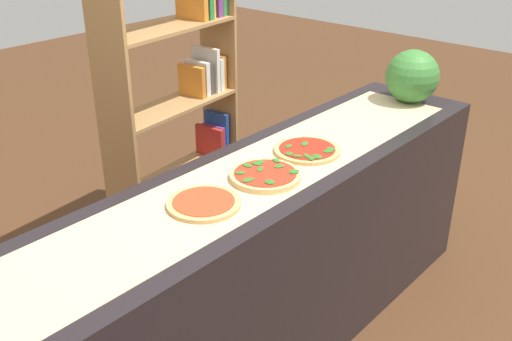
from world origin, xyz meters
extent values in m
cube|color=black|center=(0.00, 0.00, 0.45)|extent=(2.68, 0.57, 0.89)
cube|color=tan|center=(0.00, 0.00, 0.89)|extent=(2.34, 0.42, 0.00)
cylinder|color=tan|center=(-0.30, -0.02, 0.90)|extent=(0.26, 0.26, 0.02)
cylinder|color=red|center=(-0.30, -0.02, 0.91)|extent=(0.22, 0.22, 0.00)
cylinder|color=#DBB26B|center=(0.00, -0.05, 0.90)|extent=(0.27, 0.27, 0.02)
cylinder|color=red|center=(0.00, -0.05, 0.92)|extent=(0.24, 0.24, 0.00)
ellipsoid|color=#286B23|center=(-0.07, 0.02, 0.92)|extent=(0.05, 0.05, 0.00)
ellipsoid|color=#286B23|center=(0.01, -0.01, 0.92)|extent=(0.05, 0.04, 0.00)
ellipsoid|color=#286B23|center=(0.08, -0.13, 0.92)|extent=(0.05, 0.04, 0.00)
ellipsoid|color=#286B23|center=(0.11, -0.01, 0.92)|extent=(0.03, 0.05, 0.00)
ellipsoid|color=#286B23|center=(-0.05, -0.11, 0.92)|extent=(0.04, 0.05, 0.00)
ellipsoid|color=#286B23|center=(0.03, 0.03, 0.92)|extent=(0.03, 0.05, 0.00)
ellipsoid|color=#286B23|center=(-0.09, -0.04, 0.92)|extent=(0.05, 0.04, 0.00)
ellipsoid|color=#286B23|center=(0.00, 0.04, 0.92)|extent=(0.04, 0.05, 0.00)
ellipsoid|color=#286B23|center=(0.08, -0.05, 0.92)|extent=(0.05, 0.04, 0.00)
ellipsoid|color=#286B23|center=(0.06, 0.03, 0.92)|extent=(0.04, 0.04, 0.00)
cylinder|color=tan|center=(0.30, -0.02, 0.90)|extent=(0.28, 0.28, 0.02)
cylinder|color=#AD2314|center=(0.30, -0.02, 0.91)|extent=(0.23, 0.23, 0.00)
ellipsoid|color=#286B23|center=(0.35, -0.10, 0.91)|extent=(0.04, 0.04, 0.00)
ellipsoid|color=#286B23|center=(0.20, 0.00, 0.91)|extent=(0.04, 0.04, 0.00)
ellipsoid|color=#286B23|center=(0.26, 0.05, 0.91)|extent=(0.04, 0.03, 0.00)
ellipsoid|color=#286B23|center=(0.24, -0.07, 0.91)|extent=(0.04, 0.05, 0.00)
ellipsoid|color=#286B23|center=(0.23, -0.10, 0.91)|extent=(0.04, 0.04, 0.00)
ellipsoid|color=#286B23|center=(0.21, -0.04, 0.91)|extent=(0.04, 0.05, 0.00)
ellipsoid|color=#286B23|center=(0.33, 0.01, 0.91)|extent=(0.06, 0.04, 0.00)
ellipsoid|color=#286B23|center=(0.33, -0.11, 0.91)|extent=(0.05, 0.04, 0.00)
ellipsoid|color=#286B23|center=(0.26, -0.10, 0.91)|extent=(0.05, 0.05, 0.00)
sphere|color=#387A33|center=(1.16, -0.03, 1.03)|extent=(0.27, 0.27, 0.27)
cube|color=#A87A47|center=(0.81, 1.00, 0.84)|extent=(0.05, 0.25, 1.67)
cube|color=#A87A47|center=(0.02, 0.92, 0.84)|extent=(0.05, 0.25, 1.67)
cube|color=#A87A47|center=(0.42, 0.96, 0.01)|extent=(0.80, 0.33, 0.02)
cube|color=#2D753D|center=(0.78, 1.00, 0.11)|extent=(0.05, 0.16, 0.18)
cube|color=orange|center=(0.74, 0.99, 0.13)|extent=(0.05, 0.16, 0.23)
cube|color=silver|center=(0.70, 0.99, 0.14)|extent=(0.06, 0.18, 0.25)
cube|color=#2D753D|center=(0.66, 0.98, 0.11)|extent=(0.04, 0.16, 0.18)
cube|color=#B22823|center=(0.62, 0.98, 0.14)|extent=(0.05, 0.18, 0.25)
cube|color=#47423D|center=(0.57, 0.97, 0.13)|extent=(0.06, 0.17, 0.22)
cube|color=#2D753D|center=(0.52, 0.97, 0.11)|extent=(0.06, 0.20, 0.18)
cube|color=#A87A47|center=(0.42, 0.96, 0.42)|extent=(0.80, 0.33, 0.02)
cube|color=#234799|center=(0.78, 1.00, 0.56)|extent=(0.05, 0.17, 0.26)
cube|color=#753384|center=(0.75, 0.99, 0.52)|extent=(0.04, 0.16, 0.18)
cube|color=#B22823|center=(0.71, 0.99, 0.52)|extent=(0.05, 0.20, 0.19)
cube|color=#A87A47|center=(0.42, 0.96, 0.84)|extent=(0.80, 0.33, 0.02)
cube|color=orange|center=(0.78, 1.00, 0.94)|extent=(0.05, 0.15, 0.19)
cube|color=silver|center=(0.74, 0.99, 0.94)|extent=(0.05, 0.18, 0.18)
cube|color=silver|center=(0.70, 0.99, 0.97)|extent=(0.05, 0.19, 0.25)
cube|color=#47423D|center=(0.66, 0.98, 0.93)|extent=(0.06, 0.16, 0.17)
cube|color=silver|center=(0.62, 0.98, 0.94)|extent=(0.05, 0.17, 0.19)
cube|color=orange|center=(0.58, 0.97, 0.93)|extent=(0.05, 0.18, 0.17)
cube|color=#A87A47|center=(0.42, 0.96, 1.25)|extent=(0.80, 0.33, 0.02)
cube|color=#753384|center=(0.73, 0.99, 1.34)|extent=(0.05, 0.19, 0.16)
cube|color=orange|center=(0.60, 0.98, 1.36)|extent=(0.05, 0.20, 0.20)
camera|label=1|loc=(-1.54, -1.35, 1.91)|focal=41.58mm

